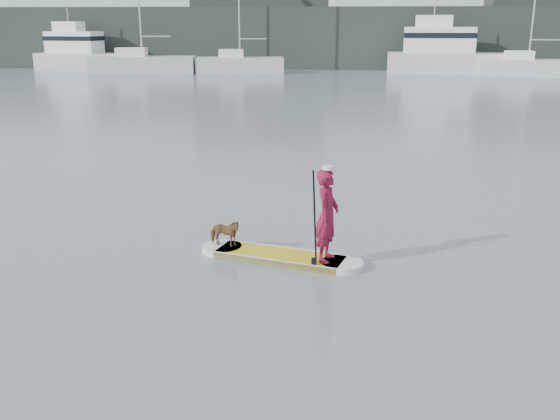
# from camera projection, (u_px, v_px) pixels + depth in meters

# --- Properties ---
(ground) EXTENTS (140.00, 140.00, 0.00)m
(ground) POSITION_uv_depth(u_px,v_px,m) (448.00, 232.00, 13.71)
(ground) COLOR slate
(ground) RESTS_ON ground
(paddleboard) EXTENTS (3.20, 1.51, 0.12)m
(paddleboard) POSITION_uv_depth(u_px,v_px,m) (280.00, 256.00, 12.10)
(paddleboard) COLOR gold
(paddleboard) RESTS_ON ground
(paddler) EXTENTS (0.57, 0.72, 1.75)m
(paddler) POSITION_uv_depth(u_px,v_px,m) (327.00, 216.00, 11.51)
(paddler) COLOR maroon
(paddler) RESTS_ON paddleboard
(white_cap) EXTENTS (0.22, 0.22, 0.07)m
(white_cap) POSITION_uv_depth(u_px,v_px,m) (328.00, 168.00, 11.25)
(white_cap) COLOR silver
(white_cap) RESTS_ON paddler
(dog) EXTENTS (0.70, 0.42, 0.56)m
(dog) POSITION_uv_depth(u_px,v_px,m) (225.00, 233.00, 12.41)
(dog) COLOR #52351C
(dog) RESTS_ON paddleboard
(paddle) EXTENTS (0.12, 0.30, 2.00)m
(paddle) POSITION_uv_depth(u_px,v_px,m) (315.00, 230.00, 11.32)
(paddle) COLOR black
(paddle) RESTS_ON ground
(sailboat_b) EXTENTS (9.71, 4.00, 14.01)m
(sailboat_b) POSITION_uv_depth(u_px,v_px,m) (142.00, 63.00, 57.05)
(sailboat_b) COLOR silver
(sailboat_b) RESTS_ON ground
(sailboat_c) EXTENTS (8.23, 3.58, 11.45)m
(sailboat_c) POSITION_uv_depth(u_px,v_px,m) (239.00, 64.00, 57.48)
(sailboat_c) COLOR silver
(sailboat_c) RESTS_ON ground
(sailboat_e) EXTENTS (8.47, 3.69, 11.89)m
(sailboat_e) POSITION_uv_depth(u_px,v_px,m) (527.00, 66.00, 54.07)
(sailboat_e) COLOR silver
(sailboat_e) RESTS_ON ground
(motor_yacht_a) EXTENTS (11.54, 4.35, 6.79)m
(motor_yacht_a) POSITION_uv_depth(u_px,v_px,m) (445.00, 52.00, 56.81)
(motor_yacht_a) COLOR silver
(motor_yacht_a) RESTS_ON ground
(motor_yacht_b) EXTENTS (9.62, 4.73, 6.08)m
(motor_yacht_b) POSITION_uv_depth(u_px,v_px,m) (80.00, 52.00, 60.60)
(motor_yacht_b) COLOR silver
(motor_yacht_b) RESTS_ON ground
(shore_mass) EXTENTS (90.00, 6.00, 6.00)m
(shore_mass) POSITION_uv_depth(u_px,v_px,m) (357.00, 38.00, 63.47)
(shore_mass) COLOR #202823
(shore_mass) RESTS_ON ground
(shore_building_west) EXTENTS (14.00, 4.00, 9.00)m
(shore_building_west) POSITION_uv_depth(u_px,v_px,m) (261.00, 23.00, 64.75)
(shore_building_west) COLOR #202823
(shore_building_west) RESTS_ON ground
(shore_building_east) EXTENTS (10.00, 4.00, 8.00)m
(shore_building_east) POSITION_uv_depth(u_px,v_px,m) (537.00, 28.00, 62.78)
(shore_building_east) COLOR #202823
(shore_building_east) RESTS_ON ground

